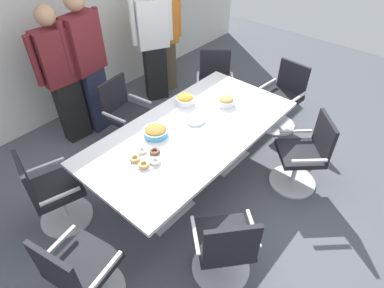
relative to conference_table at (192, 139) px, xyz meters
name	(u,v)px	position (x,y,z in m)	size (l,w,h in m)	color
ground_plane	(192,179)	(0.00, 0.00, -0.63)	(10.00, 10.00, 0.01)	#4C4F56
back_wall	(52,16)	(0.00, 2.40, 0.77)	(8.00, 0.10, 2.80)	silver
conference_table	(192,139)	(0.00, 0.00, 0.00)	(2.40, 1.20, 0.75)	silver
office_chair_0	(304,157)	(0.77, -0.98, -0.22)	(0.76, 0.76, 0.91)	silver
office_chair_1	(283,100)	(1.67, -0.22, -0.22)	(0.59, 0.59, 0.91)	silver
office_chair_2	(214,87)	(1.32, 0.70, -0.22)	(0.76, 0.76, 0.91)	silver
office_chair_3	(126,118)	(-0.03, 1.10, -0.22)	(0.61, 0.61, 0.91)	silver
office_chair_4	(52,194)	(-1.36, 0.66, -0.22)	(0.66, 0.66, 0.91)	silver
office_chair_5	(81,274)	(-1.66, -0.26, -0.22)	(0.64, 0.64, 0.91)	silver
office_chair_6	(224,249)	(-0.73, -0.99, -0.22)	(0.76, 0.76, 0.91)	silver
person_standing_0	(62,76)	(-0.40, 1.75, 0.30)	(0.61, 0.25, 1.77)	black
person_standing_1	(88,63)	(-0.05, 1.69, 0.36)	(0.62, 0.28, 1.87)	#232842
person_standing_2	(153,41)	(1.04, 1.64, 0.32)	(0.58, 0.40, 1.79)	black
person_standing_3	(163,38)	(1.34, 1.74, 0.24)	(0.59, 0.38, 1.66)	brown
snack_bowl_cookies	(226,101)	(0.62, 0.02, 0.18)	(0.20, 0.20, 0.10)	white
snack_bowl_pretzels	(156,131)	(-0.31, 0.22, 0.17)	(0.26, 0.26, 0.10)	#4C9EC6
snack_bowl_chips_orange	(185,99)	(0.33, 0.39, 0.18)	(0.22, 0.22, 0.12)	white
donut_platter	(146,158)	(-0.63, 0.03, 0.14)	(0.31, 0.31, 0.04)	white
plate_stack	(195,120)	(0.13, 0.07, 0.14)	(0.22, 0.22, 0.03)	white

